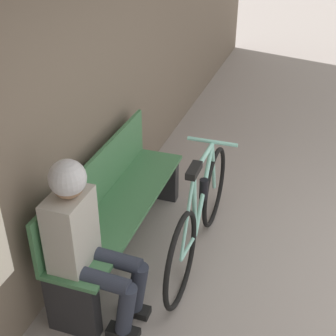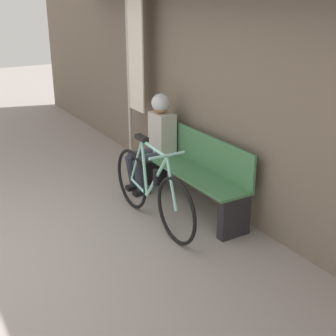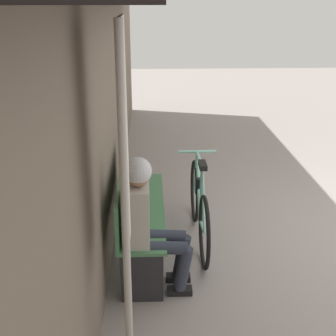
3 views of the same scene
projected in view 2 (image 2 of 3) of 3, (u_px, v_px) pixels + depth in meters
name	position (u px, v px, depth m)	size (l,w,h in m)	color
storefront_wall	(223.00, 63.00, 5.08)	(12.00, 0.56, 3.20)	#756656
park_bench_near	(193.00, 172.00, 5.44)	(1.79, 0.42, 0.87)	#477F51
bicycle	(152.00, 190.00, 5.02)	(1.68, 0.40, 0.95)	black
person_seated	(156.00, 135.00, 5.83)	(0.34, 0.59, 1.23)	#2D3342
banner_pole	(134.00, 65.00, 6.28)	(0.45, 0.05, 2.34)	#B7B2A8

